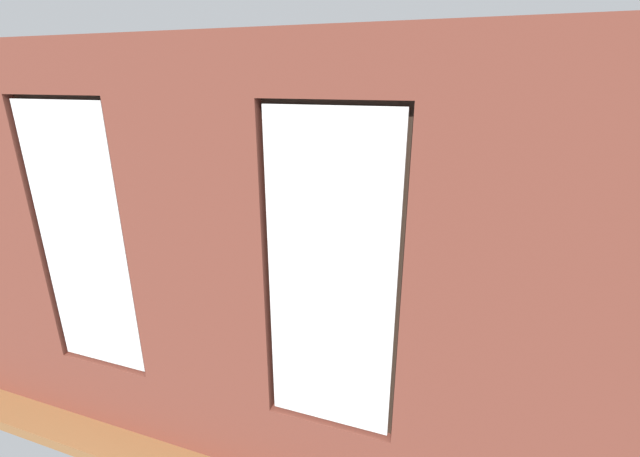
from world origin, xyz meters
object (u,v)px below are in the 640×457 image
Objects in this scene: media_console at (161,242)px; coffee_table at (338,277)px; couch_by_window at (176,349)px; papasan_chair at (299,218)px; potted_plant_by_left_couch at (500,246)px; potted_plant_corner_near_left at (536,232)px; table_plant_small at (328,259)px; tv_flatscreen at (156,204)px; remote_black at (343,278)px; potted_plant_mid_room_small at (393,260)px; couch_left at (539,303)px; cup_ceramic at (338,270)px; potted_plant_foreground_right at (230,201)px.

coffee_table is at bearing 172.14° from media_console.
couch_by_window reaches higher than papasan_chair.
potted_plant_corner_near_left is (-0.55, -0.70, 0.05)m from potted_plant_by_left_couch.
tv_flatscreen is at bearing -6.57° from table_plant_small.
media_console is (3.21, -0.44, -0.08)m from coffee_table.
potted_plant_mid_room_small reaches higher than remote_black.
couch_left is 2.05m from potted_plant_corner_near_left.
table_plant_small reaches higher than remote_black.
cup_ceramic is at bearing 40.49° from potted_plant_corner_near_left.
couch_by_window is 4.71m from potted_plant_by_left_couch.
potted_plant_by_left_couch is at bearing 172.51° from potted_plant_foreground_right.
potted_plant_foreground_right is at bearing -110.81° from couch_left.
tv_flatscreen is (3.31, -0.56, 0.51)m from remote_black.
couch_by_window is 5.60m from potted_plant_corner_near_left.
potted_plant_corner_near_left reaches higher than table_plant_small.
remote_black is 1.22m from potted_plant_mid_room_small.
cup_ceramic is 0.10× the size of papasan_chair.
potted_plant_by_left_couch is 0.62× the size of potted_plant_corner_near_left.
papasan_chair is (3.81, -1.79, 0.10)m from couch_left.
table_plant_small is (0.17, -0.10, 0.19)m from coffee_table.
remote_black is 0.16× the size of papasan_chair.
potted_plant_by_left_couch is at bearing -163.80° from couch_left.
remote_black is 3.36m from media_console.
potted_plant_corner_near_left is (-2.60, -2.22, 0.19)m from coffee_table.
potted_plant_corner_near_left is (-5.81, -1.78, 0.27)m from media_console.
potted_plant_corner_near_left is at bearing -142.53° from table_plant_small.
coffee_table is at bearing 40.49° from potted_plant_corner_near_left.
potted_plant_by_left_couch is (-2.05, -1.52, 0.05)m from cup_ceramic.
tv_flatscreen is 3.86m from potted_plant_mid_room_small.
table_plant_small is at bearing 173.48° from media_console.
media_console is at bearing 90.00° from tv_flatscreen.
potted_plant_foreground_right reaches higher than media_console.
couch_by_window is at bearing 131.26° from media_console.
media_console is 1.03× the size of potted_plant_foreground_right.
potted_plant_corner_near_left is at bearing -139.51° from cup_ceramic.
remote_black is 3.42m from potted_plant_corner_near_left.
remote_black is at bearing 131.61° from cup_ceramic.
potted_plant_foreground_right reaches higher than coffee_table.
couch_left reaches higher than media_console.
media_console reaches higher than remote_black.
couch_by_window is 2.28m from coffee_table.
coffee_table is 2.56m from potted_plant_by_left_couch.
table_plant_small is at bearing 32.57° from potted_plant_by_left_couch.
couch_left is at bearing 177.38° from media_console.
couch_left is at bearing 156.68° from potted_plant_mid_room_small.
remote_black is at bearing 124.92° from papasan_chair.
potted_plant_corner_near_left is at bearing -130.67° from couch_by_window.
potted_plant_foreground_right is at bearing -7.49° from potted_plant_by_left_couch.
media_console is 6.08m from potted_plant_corner_near_left.
table_plant_small is at bearing 122.26° from papasan_chair.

